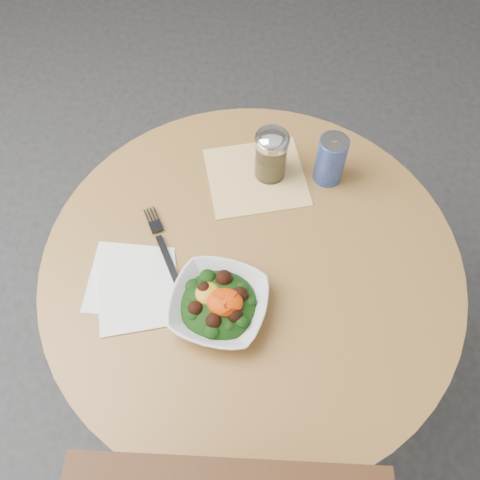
% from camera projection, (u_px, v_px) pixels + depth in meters
% --- Properties ---
extents(ground, '(6.00, 6.00, 0.00)m').
position_uv_depth(ground, '(247.00, 369.00, 1.78)').
color(ground, '#2E2E30').
rests_on(ground, ground).
extents(table, '(0.90, 0.90, 0.75)m').
position_uv_depth(table, '(250.00, 302.00, 1.31)').
color(table, black).
rests_on(table, ground).
extents(cloth_napkin, '(0.27, 0.25, 0.00)m').
position_uv_depth(cloth_napkin, '(256.00, 177.00, 1.25)').
color(cloth_napkin, orange).
rests_on(cloth_napkin, table).
extents(paper_napkins, '(0.21, 0.22, 0.00)m').
position_uv_depth(paper_napkins, '(134.00, 286.00, 1.11)').
color(paper_napkins, white).
rests_on(paper_napkins, table).
extents(salad_bowl, '(0.22, 0.22, 0.07)m').
position_uv_depth(salad_bowl, '(219.00, 304.00, 1.06)').
color(salad_bowl, silver).
rests_on(salad_bowl, table).
extents(fork, '(0.11, 0.20, 0.00)m').
position_uv_depth(fork, '(162.00, 243.00, 1.15)').
color(fork, black).
rests_on(fork, table).
extents(spice_shaker, '(0.08, 0.08, 0.14)m').
position_uv_depth(spice_shaker, '(271.00, 155.00, 1.20)').
color(spice_shaker, silver).
rests_on(spice_shaker, table).
extents(beverage_can, '(0.07, 0.07, 0.13)m').
position_uv_depth(beverage_can, '(331.00, 159.00, 1.20)').
color(beverage_can, navy).
rests_on(beverage_can, table).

